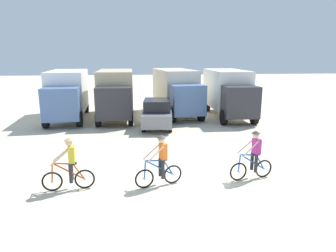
{
  "coord_description": "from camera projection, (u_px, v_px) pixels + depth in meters",
  "views": [
    {
      "loc": [
        -1.79,
        -9.81,
        4.46
      ],
      "look_at": [
        -0.27,
        4.5,
        1.1
      ],
      "focal_mm": 32.83,
      "sensor_mm": 36.0,
      "label": 1
    }
  ],
  "objects": [
    {
      "name": "box_truck_tan_camper",
      "position": [
        116.0,
        92.0,
        21.82
      ],
      "size": [
        2.46,
        6.78,
        3.35
      ],
      "color": "#CCB78E",
      "rests_on": "ground"
    },
    {
      "name": "ground_plane",
      "position": [
        189.0,
        186.0,
        10.7
      ],
      "size": [
        120.0,
        120.0,
        0.0
      ],
      "primitive_type": "plane",
      "color": "beige"
    },
    {
      "name": "cyclist_orange_shirt",
      "position": [
        69.0,
        166.0,
        10.2
      ],
      "size": [
        1.73,
        0.52,
        1.82
      ],
      "color": "black",
      "rests_on": "ground"
    },
    {
      "name": "cyclist_near_camera",
      "position": [
        253.0,
        157.0,
        11.11
      ],
      "size": [
        1.71,
        0.55,
        1.82
      ],
      "color": "black",
      "rests_on": "ground"
    },
    {
      "name": "box_truck_avon_van",
      "position": [
        67.0,
        92.0,
        21.42
      ],
      "size": [
        2.8,
        6.89,
        3.35
      ],
      "color": "white",
      "rests_on": "ground"
    },
    {
      "name": "sedan_parked",
      "position": [
        157.0,
        113.0,
        19.12
      ],
      "size": [
        2.16,
        4.35,
        1.76
      ],
      "color": "slate",
      "rests_on": "ground"
    },
    {
      "name": "box_truck_white_box",
      "position": [
        228.0,
        91.0,
        22.27
      ],
      "size": [
        2.47,
        6.78,
        3.35
      ],
      "color": "white",
      "rests_on": "ground"
    },
    {
      "name": "box_truck_cream_rv",
      "position": [
        176.0,
        90.0,
        23.02
      ],
      "size": [
        3.21,
        7.0,
        3.35
      ],
      "color": "beige",
      "rests_on": "ground"
    },
    {
      "name": "cyclist_cowboy_hat",
      "position": [
        160.0,
        162.0,
        10.53
      ],
      "size": [
        1.68,
        0.66,
        1.82
      ],
      "color": "black",
      "rests_on": "ground"
    }
  ]
}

